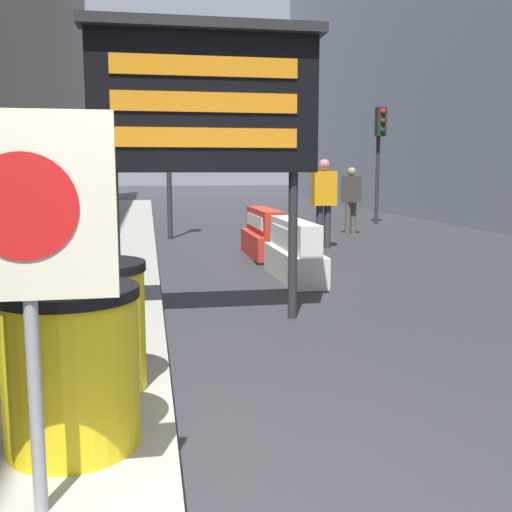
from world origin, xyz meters
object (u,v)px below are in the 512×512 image
object	(u,v)px
jersey_barrier_red_striped	(264,236)
traffic_light_far_side	(380,140)
barrel_drum_middle	(92,326)
pedestrian_passerby	(351,195)
traffic_cone_near	(266,244)
warning_sign	(26,234)
message_board	(205,102)
pedestrian_worker	(324,196)
traffic_light_near_curb	(168,97)
barrel_drum_foreground	(71,367)
jersey_barrier_white	(294,253)

from	to	relation	value
jersey_barrier_red_striped	traffic_light_far_side	xyz separation A→B (m)	(4.66, 6.10, 2.11)
barrel_drum_middle	traffic_light_far_side	size ratio (longest dim) A/B	0.26
jersey_barrier_red_striped	pedestrian_passerby	xyz separation A→B (m)	(2.91, 3.51, 0.60)
jersey_barrier_red_striped	traffic_cone_near	size ratio (longest dim) A/B	2.81
warning_sign	traffic_light_far_side	size ratio (longest dim) A/B	0.50
warning_sign	message_board	distance (m)	3.96
warning_sign	jersey_barrier_red_striped	xyz separation A→B (m)	(2.62, 8.40, -0.96)
traffic_light_far_side	pedestrian_passerby	bearing A→B (deg)	-124.04
barrel_drum_middle	jersey_barrier_red_striped	distance (m)	7.33
warning_sign	pedestrian_worker	world-z (taller)	warning_sign
warning_sign	traffic_cone_near	distance (m)	8.02
traffic_light_near_curb	barrel_drum_middle	bearing A→B (deg)	-95.07
barrel_drum_foreground	warning_sign	distance (m)	1.03
barrel_drum_middle	pedestrian_passerby	xyz separation A→B (m)	(5.44, 10.39, 0.43)
barrel_drum_foreground	jersey_barrier_red_striped	distance (m)	8.14
traffic_light_far_side	message_board	bearing A→B (deg)	-119.81
traffic_cone_near	pedestrian_worker	xyz separation A→B (m)	(1.57, 1.84, 0.74)
pedestrian_worker	barrel_drum_foreground	bearing A→B (deg)	64.20
barrel_drum_middle	traffic_light_far_side	bearing A→B (deg)	61.03
traffic_light_near_curb	jersey_barrier_white	bearing A→B (deg)	-73.47
barrel_drum_foreground	jersey_barrier_white	distance (m)	5.97
traffic_light_near_curb	message_board	bearing A→B (deg)	-89.27
message_board	traffic_light_far_side	size ratio (longest dim) A/B	0.90
warning_sign	message_board	size ratio (longest dim) A/B	0.56
traffic_light_far_side	pedestrian_worker	distance (m)	6.19
message_board	traffic_light_near_curb	xyz separation A→B (m)	(-0.10, 7.88, 0.95)
traffic_light_near_curb	jersey_barrier_red_striped	bearing A→B (deg)	-62.72
jersey_barrier_red_striped	traffic_light_near_curb	xyz separation A→B (m)	(-1.63, 3.17, 2.86)
barrel_drum_middle	traffic_light_far_side	distance (m)	14.96
barrel_drum_foreground	pedestrian_worker	xyz separation A→B (m)	(4.00, 8.73, 0.52)
jersey_barrier_red_striped	pedestrian_passerby	bearing A→B (deg)	50.37
jersey_barrier_red_striped	traffic_cone_near	xyz separation A→B (m)	(-0.12, -0.84, -0.06)
message_board	traffic_light_far_side	world-z (taller)	traffic_light_far_side
jersey_barrier_red_striped	traffic_light_far_side	distance (m)	7.96
barrel_drum_foreground	jersey_barrier_red_striped	bearing A→B (deg)	71.70
traffic_light_near_curb	pedestrian_worker	world-z (taller)	traffic_light_near_curb
jersey_barrier_white	pedestrian_passerby	xyz separation A→B (m)	(2.91, 5.85, 0.61)
barrel_drum_middle	jersey_barrier_red_striped	world-z (taller)	barrel_drum_middle
pedestrian_worker	traffic_light_near_curb	bearing A→B (deg)	-36.30
traffic_light_near_curb	pedestrian_worker	distance (m)	4.35
traffic_cone_near	traffic_light_far_side	size ratio (longest dim) A/B	0.20
jersey_barrier_white	pedestrian_worker	world-z (taller)	pedestrian_worker
barrel_drum_middle	pedestrian_passerby	bearing A→B (deg)	62.38
message_board	traffic_light_far_side	bearing A→B (deg)	60.19
message_board	pedestrian_worker	size ratio (longest dim) A/B	1.68
warning_sign	jersey_barrier_white	size ratio (longest dim) A/B	0.88
pedestrian_worker	traffic_light_far_side	bearing A→B (deg)	-123.37
warning_sign	pedestrian_passerby	distance (m)	13.14
traffic_light_near_curb	traffic_light_far_side	size ratio (longest dim) A/B	1.32
warning_sign	traffic_light_near_curb	bearing A→B (deg)	85.12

